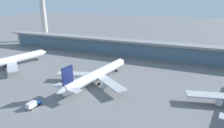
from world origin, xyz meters
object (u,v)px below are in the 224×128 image
object	(u,v)px
service_truck_by_tail_blue	(33,104)
service_truck_at_far_stand_olive	(198,93)
airliner_left_stand	(8,61)
control_tower	(43,12)
airliner_centre_stand	(96,75)

from	to	relation	value
service_truck_by_tail_blue	service_truck_at_far_stand_olive	xyz separation A→B (m)	(71.47, 43.20, -0.82)
airliner_left_stand	control_tower	distance (m)	110.82
service_truck_at_far_stand_olive	control_tower	size ratio (longest dim) A/B	0.05
airliner_left_stand	airliner_centre_stand	distance (m)	73.55
airliner_left_stand	control_tower	size ratio (longest dim) A/B	1.00
control_tower	airliner_left_stand	bearing A→B (deg)	-63.13
service_truck_at_far_stand_olive	control_tower	world-z (taller)	control_tower
airliner_left_stand	airliner_centre_stand	xyz separation A→B (m)	(73.55, 0.49, 0.00)
airliner_left_stand	control_tower	xyz separation A→B (m)	(-48.27, 95.27, 29.55)
airliner_centre_stand	service_truck_at_far_stand_olive	distance (m)	57.33
service_truck_by_tail_blue	service_truck_at_far_stand_olive	world-z (taller)	service_truck_by_tail_blue
service_truck_at_far_stand_olive	airliner_centre_stand	bearing A→B (deg)	-173.28
airliner_centre_stand	service_truck_by_tail_blue	distance (m)	39.54
airliner_centre_stand	service_truck_by_tail_blue	world-z (taller)	airliner_centre_stand
airliner_centre_stand	airliner_left_stand	bearing A→B (deg)	-179.62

